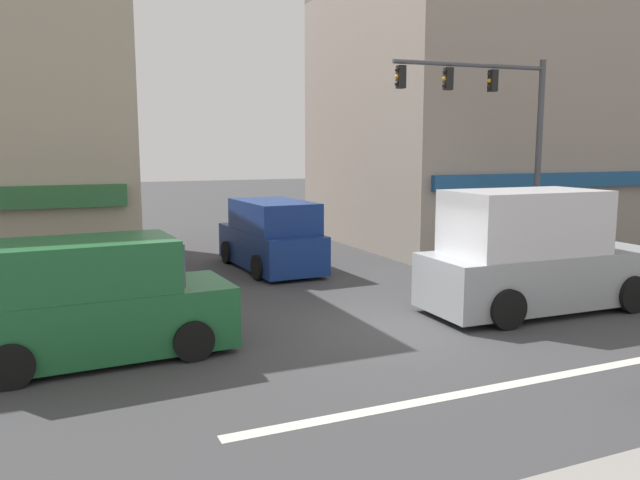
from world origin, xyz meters
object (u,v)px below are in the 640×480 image
Objects in this scene: traffic_light_mast at (502,126)px; van_parked_curbside at (92,303)px; box_truck_crossing_center at (535,256)px; street_tree at (431,148)px; van_crossing_leftbound at (271,237)px.

van_parked_curbside is (-11.47, -3.28, -3.30)m from traffic_light_mast.
street_tree is at bearing 73.76° from box_truck_crossing_center.
street_tree is 0.85× the size of traffic_light_mast.
street_tree reaches higher than van_crossing_leftbound.
van_parked_curbside is (-5.55, -6.50, 0.00)m from van_crossing_leftbound.
traffic_light_mast reaches higher than van_parked_curbside.
box_truck_crossing_center is 8.01m from van_crossing_leftbound.
street_tree is 13.85m from van_parked_curbside.
traffic_light_mast is 12.38m from van_parked_curbside.
traffic_light_mast is 7.51m from van_crossing_leftbound.
van_crossing_leftbound is at bearing -174.66° from street_tree.
traffic_light_mast is at bearing -28.57° from van_crossing_leftbound.
street_tree is 1.13× the size of van_crossing_leftbound.
traffic_light_mast is (-0.14, -3.79, 0.63)m from street_tree.
street_tree is 0.93× the size of box_truck_crossing_center.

